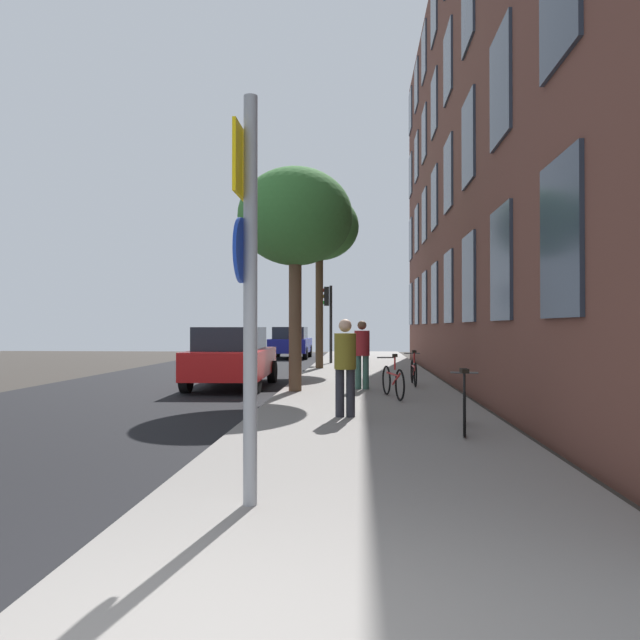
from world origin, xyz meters
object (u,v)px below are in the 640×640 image
(traffic_light, at_px, (328,310))
(bicycle_0, at_px, (464,406))
(pedestrian_1, at_px, (362,350))
(pedestrian_0, at_px, (345,361))
(sign_post, at_px, (248,272))
(tree_far, at_px, (319,228))
(bicycle_1, at_px, (393,381))
(tree_near, at_px, (295,218))
(car_1, at_px, (291,342))
(bicycle_2, at_px, (414,372))
(car_0, at_px, (232,356))

(traffic_light, xyz_separation_m, bicycle_0, (2.86, -15.98, -1.88))
(traffic_light, distance_m, pedestrian_1, 10.50)
(traffic_light, relative_size, pedestrian_0, 1.97)
(sign_post, bearing_deg, traffic_light, 91.10)
(tree_far, height_order, pedestrian_0, tree_far)
(bicycle_1, xyz_separation_m, pedestrian_0, (-0.95, -2.71, 0.57))
(sign_post, relative_size, pedestrian_0, 2.13)
(tree_near, bearing_deg, pedestrian_0, -71.89)
(car_1, bearing_deg, traffic_light, -67.82)
(car_1, bearing_deg, pedestrian_0, -80.67)
(tree_far, distance_m, bicycle_2, 8.29)
(sign_post, xyz_separation_m, bicycle_0, (2.48, 3.75, -1.63))
(bicycle_1, xyz_separation_m, car_0, (-4.12, 2.93, 0.36))
(bicycle_2, bearing_deg, tree_far, 115.31)
(traffic_light, bearing_deg, bicycle_1, -80.42)
(sign_post, bearing_deg, tree_far, 91.86)
(tree_near, height_order, car_0, tree_near)
(bicycle_0, height_order, car_0, car_0)
(bicycle_1, bearing_deg, tree_near, 151.49)
(bicycle_2, bearing_deg, tree_near, -151.74)
(tree_near, bearing_deg, pedestrian_1, 18.39)
(traffic_light, relative_size, car_1, 0.82)
(sign_post, distance_m, car_1, 25.41)
(bicycle_2, height_order, pedestrian_1, pedestrian_1)
(sign_post, relative_size, tree_far, 0.54)
(tree_far, height_order, car_1, tree_far)
(sign_post, height_order, tree_near, tree_near)
(sign_post, bearing_deg, tree_near, 93.72)
(sign_post, xyz_separation_m, tree_near, (-0.58, 8.87, 2.11))
(pedestrian_1, relative_size, car_1, 0.42)
(bicycle_2, distance_m, car_0, 4.83)
(traffic_light, height_order, pedestrian_0, traffic_light)
(bicycle_1, height_order, car_1, car_1)
(pedestrian_0, relative_size, car_0, 0.38)
(sign_post, bearing_deg, bicycle_0, 56.48)
(pedestrian_1, distance_m, car_1, 16.26)
(tree_near, xyz_separation_m, bicycle_0, (3.06, -5.13, -3.74))
(bicycle_0, relative_size, pedestrian_0, 1.00)
(sign_post, height_order, pedestrian_1, sign_post)
(tree_near, distance_m, bicycle_2, 5.00)
(tree_far, distance_m, bicycle_0, 14.00)
(tree_far, relative_size, pedestrian_0, 3.91)
(sign_post, distance_m, pedestrian_1, 9.51)
(tree_near, bearing_deg, sign_post, -86.28)
(bicycle_2, bearing_deg, car_0, 178.34)
(bicycle_2, bearing_deg, car_1, 108.59)
(tree_far, bearing_deg, car_1, 103.51)
(pedestrian_1, bearing_deg, sign_post, -96.11)
(pedestrian_0, xyz_separation_m, car_1, (-3.33, 20.30, -0.22))
(pedestrian_1, distance_m, car_0, 3.67)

